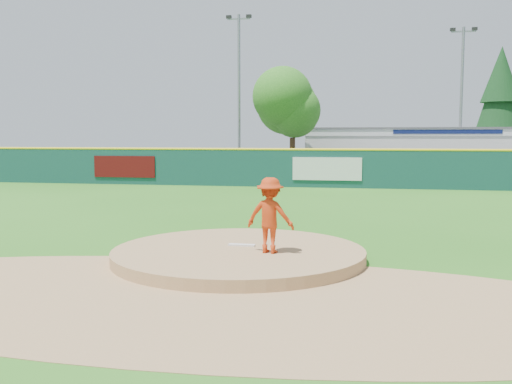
% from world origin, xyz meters
% --- Properties ---
extents(ground, '(120.00, 120.00, 0.00)m').
position_xyz_m(ground, '(0.00, 0.00, 0.00)').
color(ground, '#286B19').
rests_on(ground, ground).
extents(pitchers_mound, '(5.50, 5.50, 0.50)m').
position_xyz_m(pitchers_mound, '(0.00, 0.00, 0.00)').
color(pitchers_mound, '#9E774C').
rests_on(pitchers_mound, ground).
extents(pitching_rubber, '(0.60, 0.15, 0.04)m').
position_xyz_m(pitching_rubber, '(0.00, 0.30, 0.27)').
color(pitching_rubber, white).
rests_on(pitching_rubber, pitchers_mound).
extents(infield_dirt_arc, '(15.40, 15.40, 0.01)m').
position_xyz_m(infield_dirt_arc, '(0.00, -3.00, 0.01)').
color(infield_dirt_arc, '#9E774C').
rests_on(infield_dirt_arc, ground).
extents(parking_lot, '(44.00, 16.00, 0.02)m').
position_xyz_m(parking_lot, '(0.00, 27.00, 0.01)').
color(parking_lot, '#38383A').
rests_on(parking_lot, ground).
extents(pitcher, '(1.12, 0.77, 1.59)m').
position_xyz_m(pitcher, '(0.74, -0.29, 1.04)').
color(pitcher, '#BC3410').
rests_on(pitcher, pitchers_mound).
extents(van, '(4.75, 2.73, 1.25)m').
position_xyz_m(van, '(5.79, 23.57, 0.64)').
color(van, silver).
rests_on(van, parking_lot).
extents(pool_building_grp, '(15.20, 8.20, 3.31)m').
position_xyz_m(pool_building_grp, '(6.00, 31.99, 1.66)').
color(pool_building_grp, silver).
rests_on(pool_building_grp, ground).
extents(fence_banners, '(14.89, 0.04, 1.20)m').
position_xyz_m(fence_banners, '(-4.93, 17.92, 1.00)').
color(fence_banners, '#510B0B').
rests_on(fence_banners, ground).
extents(playground_slide, '(1.02, 2.87, 1.59)m').
position_xyz_m(playground_slide, '(-15.20, 23.40, 0.80)').
color(playground_slide, blue).
rests_on(playground_slide, ground).
extents(outfield_fence, '(40.00, 0.14, 2.07)m').
position_xyz_m(outfield_fence, '(0.00, 18.00, 1.09)').
color(outfield_fence, '#133F3B').
rests_on(outfield_fence, ground).
extents(deciduous_tree, '(5.60, 5.60, 7.36)m').
position_xyz_m(deciduous_tree, '(-2.00, 25.00, 4.55)').
color(deciduous_tree, '#382314').
rests_on(deciduous_tree, ground).
extents(conifer_tree, '(4.40, 4.40, 9.50)m').
position_xyz_m(conifer_tree, '(13.00, 36.00, 5.54)').
color(conifer_tree, '#382314').
rests_on(conifer_tree, ground).
extents(light_pole_left, '(1.75, 0.25, 11.00)m').
position_xyz_m(light_pole_left, '(-6.00, 27.00, 6.05)').
color(light_pole_left, gray).
rests_on(light_pole_left, ground).
extents(light_pole_right, '(1.75, 0.25, 10.00)m').
position_xyz_m(light_pole_right, '(9.00, 29.00, 5.54)').
color(light_pole_right, gray).
rests_on(light_pole_right, ground).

